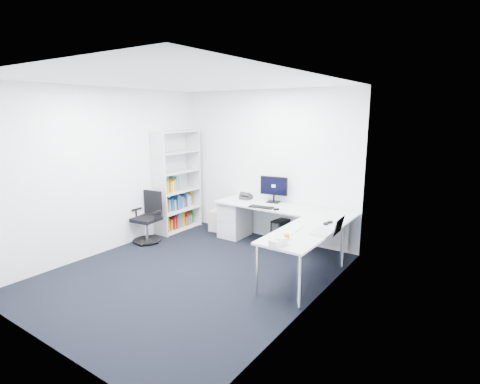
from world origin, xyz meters
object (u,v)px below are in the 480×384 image
Objects in this scene: l_desk at (272,232)px; bookshelf at (177,181)px; monitor at (274,189)px; laptop at (323,224)px; task_chair at (146,218)px.

l_desk is 1.25× the size of bookshelf.
monitor is at bearing 14.34° from bookshelf.
monitor is (-0.28, 0.53, 0.60)m from l_desk.
monitor is 1.39× the size of laptop.
monitor reaches higher than task_chair.
bookshelf reaches higher than monitor.
bookshelf is 2.15× the size of task_chair.
laptop reaches higher than l_desk.
l_desk is 2.27m from task_chair.
bookshelf is 1.95m from monitor.
task_chair is at bearing -158.59° from l_desk.
bookshelf reaches higher than task_chair.
monitor is at bearing 29.63° from task_chair.
bookshelf reaches higher than laptop.
task_chair is 3.26m from laptop.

